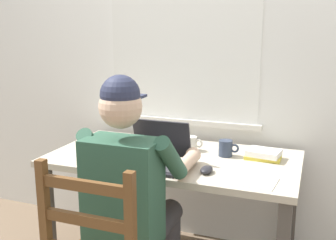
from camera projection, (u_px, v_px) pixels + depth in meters
name	position (u px, v px, depth m)	size (l,w,h in m)	color
back_wall	(197.00, 49.00, 2.57)	(6.00, 0.08, 2.60)	silver
desk	(173.00, 171.00, 2.31)	(1.41, 0.74, 0.71)	#BCB29E
seated_person	(133.00, 189.00, 1.91)	(0.50, 0.60, 1.23)	#2D5642
laptop	(156.00, 155.00, 2.14)	(0.33, 0.30, 0.23)	#232328
computer_mouse	(207.00, 170.00, 2.01)	(0.06, 0.10, 0.03)	#232328
coffee_mug_white	(191.00, 143.00, 2.38)	(0.11, 0.08, 0.09)	silver
coffee_mug_dark	(226.00, 148.00, 2.27)	(0.12, 0.08, 0.09)	#2D384C
book_stack_main	(264.00, 154.00, 2.23)	(0.20, 0.16, 0.05)	gold
paper_pile_near_laptop	(251.00, 180.00, 1.91)	(0.24, 0.18, 0.00)	white
paper_pile_back_corner	(146.00, 144.00, 2.51)	(0.18, 0.19, 0.01)	white
landscape_photo_print	(141.00, 142.00, 2.58)	(0.13, 0.09, 0.00)	gold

